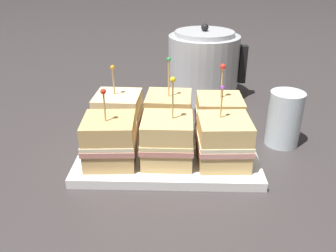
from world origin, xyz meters
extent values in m
plane|color=#383333|center=(0.00, 0.00, 0.00)|extent=(6.00, 6.00, 0.00)
cube|color=white|center=(0.00, 0.00, 0.01)|extent=(0.35, 0.25, 0.01)
cube|color=white|center=(0.00, 0.00, 0.01)|extent=(0.35, 0.25, 0.01)
cube|color=tan|center=(-0.11, -0.06, 0.04)|extent=(0.10, 0.10, 0.04)
cube|color=tan|center=(-0.11, -0.06, 0.06)|extent=(0.10, 0.10, 0.01)
cube|color=beige|center=(-0.11, -0.06, 0.07)|extent=(0.10, 0.10, 0.01)
cube|color=tan|center=(-0.11, -0.06, 0.09)|extent=(0.10, 0.10, 0.04)
cylinder|color=tan|center=(-0.11, -0.06, 0.13)|extent=(0.00, 0.01, 0.07)
sphere|color=red|center=(-0.11, -0.06, 0.16)|extent=(0.01, 0.01, 0.01)
cube|color=tan|center=(0.00, -0.05, 0.04)|extent=(0.09, 0.09, 0.04)
cube|color=tan|center=(0.00, -0.05, 0.06)|extent=(0.10, 0.10, 0.01)
cube|color=beige|center=(0.00, -0.05, 0.07)|extent=(0.10, 0.10, 0.01)
cube|color=#E0B771|center=(0.00, -0.05, 0.09)|extent=(0.09, 0.09, 0.04)
cylinder|color=tan|center=(0.01, -0.05, 0.14)|extent=(0.00, 0.01, 0.09)
sphere|color=yellow|center=(0.01, -0.05, 0.18)|extent=(0.01, 0.01, 0.01)
cube|color=tan|center=(0.10, -0.05, 0.04)|extent=(0.10, 0.10, 0.04)
cube|color=tan|center=(0.10, -0.05, 0.06)|extent=(0.10, 0.10, 0.01)
cube|color=beige|center=(0.10, -0.05, 0.07)|extent=(0.10, 0.10, 0.01)
cube|color=#E0B771|center=(0.10, -0.05, 0.09)|extent=(0.10, 0.10, 0.04)
cylinder|color=tan|center=(0.10, -0.05, 0.13)|extent=(0.00, 0.01, 0.07)
sphere|color=purple|center=(0.10, -0.05, 0.16)|extent=(0.01, 0.01, 0.01)
cube|color=beige|center=(-0.11, 0.06, 0.04)|extent=(0.10, 0.10, 0.04)
cube|color=tan|center=(-0.11, 0.06, 0.06)|extent=(0.10, 0.10, 0.01)
cube|color=beige|center=(-0.11, 0.06, 0.07)|extent=(0.10, 0.10, 0.01)
cylinder|color=red|center=(-0.11, 0.04, 0.07)|extent=(0.06, 0.06, 0.00)
cube|color=beige|center=(-0.11, 0.06, 0.09)|extent=(0.10, 0.10, 0.04)
cylinder|color=tan|center=(-0.11, 0.06, 0.14)|extent=(0.00, 0.01, 0.07)
sphere|color=orange|center=(-0.11, 0.06, 0.17)|extent=(0.01, 0.01, 0.01)
cube|color=tan|center=(0.00, 0.06, 0.04)|extent=(0.10, 0.10, 0.04)
cube|color=#B26B60|center=(0.00, 0.06, 0.06)|extent=(0.10, 0.10, 0.01)
cube|color=beige|center=(0.00, 0.06, 0.07)|extent=(0.10, 0.10, 0.01)
cylinder|color=red|center=(0.00, 0.04, 0.07)|extent=(0.05, 0.05, 0.00)
cube|color=#E0B771|center=(0.00, 0.06, 0.09)|extent=(0.10, 0.10, 0.04)
cylinder|color=tan|center=(0.00, 0.05, 0.15)|extent=(0.00, 0.01, 0.09)
sphere|color=green|center=(0.00, 0.05, 0.19)|extent=(0.01, 0.01, 0.01)
cube|color=tan|center=(0.11, 0.05, 0.04)|extent=(0.09, 0.09, 0.04)
cube|color=#B26B60|center=(0.11, 0.05, 0.06)|extent=(0.10, 0.10, 0.01)
cube|color=beige|center=(0.11, 0.05, 0.07)|extent=(0.10, 0.10, 0.01)
cube|color=#E0B771|center=(0.11, 0.05, 0.09)|extent=(0.09, 0.09, 0.04)
cylinder|color=tan|center=(0.11, 0.06, 0.14)|extent=(0.00, 0.00, 0.08)
sphere|color=red|center=(0.11, 0.06, 0.17)|extent=(0.01, 0.01, 0.01)
cylinder|color=#B7BABF|center=(0.09, 0.34, 0.09)|extent=(0.20, 0.20, 0.17)
cylinder|color=#B7BABF|center=(0.09, 0.34, 0.18)|extent=(0.16, 0.16, 0.01)
sphere|color=black|center=(0.09, 0.34, 0.20)|extent=(0.02, 0.02, 0.02)
cube|color=black|center=(0.20, 0.34, 0.10)|extent=(0.02, 0.02, 0.10)
cylinder|color=silver|center=(0.25, 0.06, 0.06)|extent=(0.07, 0.07, 0.12)
camera|label=1|loc=(0.02, -0.64, 0.38)|focal=38.00mm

